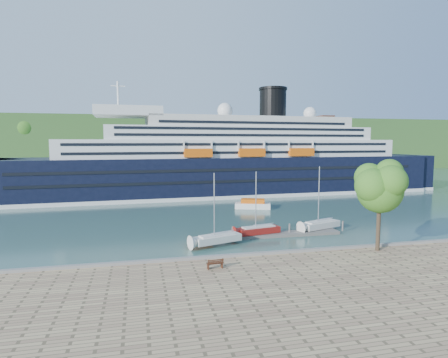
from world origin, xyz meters
TOP-DOWN VIEW (x-y plane):
  - ground at (0.00, 0.00)m, footprint 400.00×400.00m
  - far_hillside at (0.00, 145.00)m, footprint 400.00×50.00m
  - quay_coping at (0.00, -0.20)m, footprint 220.00×0.50m
  - cruise_ship at (6.80, 52.39)m, footprint 119.03×22.30m
  - park_bench at (-7.25, -3.32)m, footprint 1.69×0.83m
  - promenade_tree at (11.53, -1.50)m, footprint 6.58×6.58m
  - floating_pontoon at (4.23, 10.74)m, footprint 18.40×2.47m
  - sailboat_white_near at (-4.63, 7.73)m, footprint 7.03×3.90m
  - sailboat_red at (1.83, 10.96)m, footprint 6.89×3.10m
  - sailboat_white_far at (11.66, 12.00)m, footprint 7.26×4.15m
  - tender_launch at (7.59, 31.98)m, footprint 7.31×4.58m

SIDE VIEW (x-z plane):
  - ground at x=0.00m, z-range 0.00..0.00m
  - floating_pontoon at x=4.23m, z-range 0.00..0.41m
  - tender_launch at x=7.59m, z-range 0.00..1.91m
  - quay_coping at x=0.00m, z-range 1.00..1.30m
  - park_bench at x=-7.25m, z-range 1.00..2.05m
  - sailboat_red at x=1.83m, z-range 0.00..8.60m
  - sailboat_white_near at x=-4.63m, z-range 0.00..8.76m
  - sailboat_white_far at x=11.66m, z-range 0.00..9.05m
  - promenade_tree at x=11.53m, z-range 1.00..11.90m
  - far_hillside at x=0.00m, z-range 0.00..24.00m
  - cruise_ship at x=6.80m, z-range 0.00..26.59m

